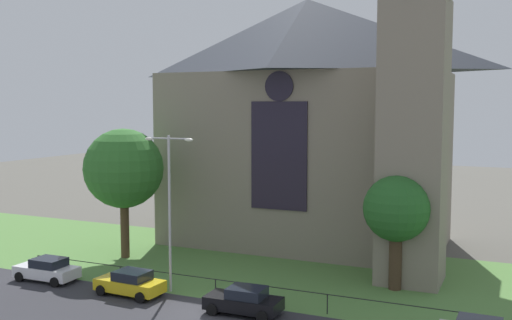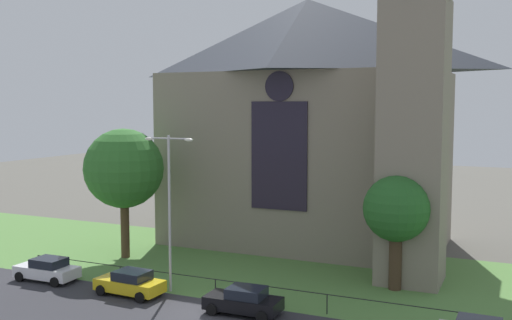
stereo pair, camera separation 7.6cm
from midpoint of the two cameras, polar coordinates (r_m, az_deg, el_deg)
ground at (r=42.97m, az=1.20°, el=-10.17°), size 160.00×160.00×0.00m
grass_verge at (r=41.20m, az=0.10°, el=-10.84°), size 120.00×20.00×0.01m
church_building at (r=48.70m, az=5.41°, el=3.87°), size 23.20×16.20×26.00m
iron_railing at (r=36.31m, az=-3.95°, el=-11.51°), size 27.78×0.07×1.13m
tree_left_near at (r=45.51m, az=-12.56°, el=-0.83°), size 5.93×5.93×9.71m
tree_right_near at (r=37.82m, az=13.20°, el=-4.68°), size 4.09×4.09×7.14m
streetlamp_near at (r=36.65m, az=-8.32°, el=-3.32°), size 3.37×0.26×9.63m
parked_car_white at (r=41.86m, az=-19.35°, el=-9.83°), size 4.22×2.06×1.51m
parked_car_yellow at (r=37.50m, az=-11.95°, el=-11.41°), size 4.28×2.18×1.51m
parked_car_black at (r=33.61m, az=-1.20°, el=-13.28°), size 4.25×2.13×1.51m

